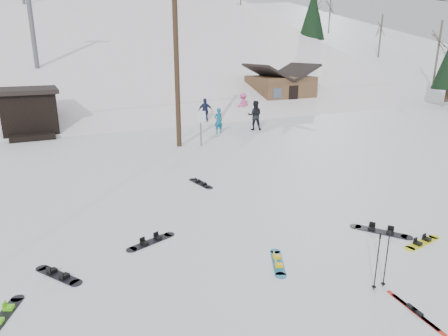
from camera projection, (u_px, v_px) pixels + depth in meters
name	position (u px, v px, depth m)	size (l,w,h in m)	color
ground	(316.00, 295.00, 8.43)	(200.00, 200.00, 0.00)	white
ski_slope	(75.00, 168.00, 59.24)	(60.00, 75.00, 45.00)	white
ridge_right	(304.00, 143.00, 70.58)	(34.00, 85.00, 36.00)	white
treeline_right	(330.00, 83.00, 59.69)	(20.00, 60.00, 10.00)	black
treeline_crest	(52.00, 74.00, 82.48)	(50.00, 6.00, 10.00)	black
utility_pole	(176.00, 55.00, 19.98)	(2.00, 0.26, 9.00)	#3A2819
trail_sign	(201.00, 122.00, 21.05)	(0.50, 0.09, 1.85)	#595B60
lift_hut	(29.00, 112.00, 23.97)	(3.40, 4.10, 2.75)	black
lift_tower_near	(30.00, 9.00, 30.33)	(2.20, 0.36, 8.00)	#595B60
cabin	(280.00, 90.00, 34.96)	(5.39, 4.40, 3.77)	brown
hero_snowboard	(278.00, 262.00, 9.68)	(0.76, 1.27, 0.10)	#186C9E
hero_skis	(415.00, 311.00, 7.88)	(0.26, 1.49, 0.08)	#B41E12
ski_poles	(382.00, 260.00, 8.50)	(0.37, 0.10, 1.33)	black
board_scatter_a	(151.00, 241.00, 10.73)	(1.44, 0.69, 0.11)	black
board_scatter_b	(58.00, 275.00, 9.14)	(0.93, 1.29, 0.10)	black
board_scatter_c	(4.00, 316.00, 7.75)	(0.73, 1.29, 0.10)	black
board_scatter_d	(381.00, 231.00, 11.31)	(1.09, 1.47, 0.12)	black
board_scatter_e	(422.00, 242.00, 10.67)	(1.44, 0.45, 0.10)	#F6F61B
board_scatter_f	(201.00, 183.00, 15.36)	(0.48, 1.48, 0.10)	black
skier_teal	(218.00, 121.00, 24.29)	(0.57, 0.37, 1.55)	#0C5C78
skier_dark	(255.00, 115.00, 25.29)	(0.91, 0.71, 1.87)	black
skier_pink	(243.00, 104.00, 30.71)	(1.13, 0.65, 1.74)	#D0498A
skier_navy	(205.00, 111.00, 27.52)	(1.02, 0.42, 1.73)	#1A2241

